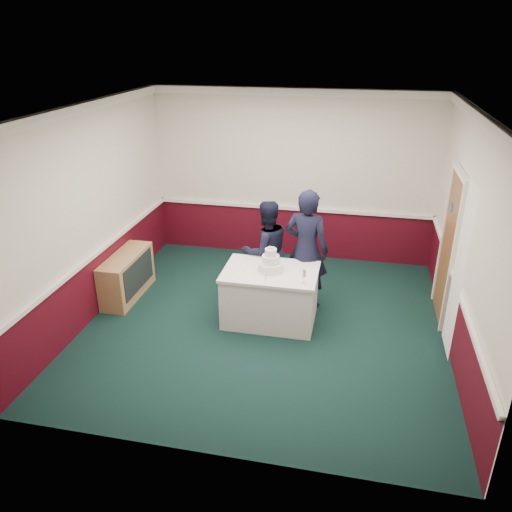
% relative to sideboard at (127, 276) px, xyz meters
% --- Properties ---
extents(ground, '(5.00, 5.00, 0.00)m').
position_rel_sideboard_xyz_m(ground, '(2.28, -0.37, -0.35)').
color(ground, black).
rests_on(ground, ground).
extents(room_shell, '(5.00, 5.00, 3.00)m').
position_rel_sideboard_xyz_m(room_shell, '(2.36, 0.24, 1.62)').
color(room_shell, silver).
rests_on(room_shell, ground).
extents(sideboard, '(0.41, 1.20, 0.70)m').
position_rel_sideboard_xyz_m(sideboard, '(0.00, 0.00, 0.00)').
color(sideboard, '#A87D51').
rests_on(sideboard, ground).
extents(cake_table, '(1.32, 0.92, 0.79)m').
position_rel_sideboard_xyz_m(cake_table, '(2.32, -0.24, 0.05)').
color(cake_table, white).
rests_on(cake_table, ground).
extents(wedding_cake, '(0.35, 0.35, 0.36)m').
position_rel_sideboard_xyz_m(wedding_cake, '(2.32, -0.24, 0.55)').
color(wedding_cake, white).
rests_on(wedding_cake, cake_table).
extents(cake_knife, '(0.03, 0.22, 0.00)m').
position_rel_sideboard_xyz_m(cake_knife, '(2.29, -0.44, 0.44)').
color(cake_knife, silver).
rests_on(cake_knife, cake_table).
extents(champagne_flute, '(0.05, 0.05, 0.21)m').
position_rel_sideboard_xyz_m(champagne_flute, '(2.82, -0.52, 0.58)').
color(champagne_flute, silver).
rests_on(champagne_flute, cake_table).
extents(person_man, '(0.97, 0.92, 1.58)m').
position_rel_sideboard_xyz_m(person_man, '(2.13, 0.43, 0.44)').
color(person_man, black).
rests_on(person_man, ground).
extents(person_woman, '(0.74, 0.57, 1.83)m').
position_rel_sideboard_xyz_m(person_woman, '(2.75, 0.31, 0.57)').
color(person_woman, black).
rests_on(person_woman, ground).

